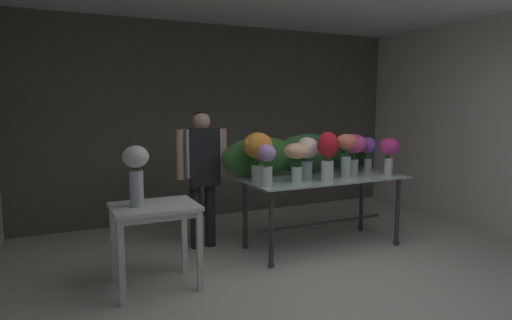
{
  "coord_description": "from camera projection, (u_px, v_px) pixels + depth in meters",
  "views": [
    {
      "loc": [
        -2.23,
        -2.55,
        1.64
      ],
      "look_at": [
        -0.43,
        1.28,
        1.09
      ],
      "focal_mm": 30.13,
      "sensor_mm": 36.0,
      "label": 1
    }
  ],
  "objects": [
    {
      "name": "vase_lilac_stock",
      "position": [
        266.0,
        162.0,
        4.26
      ],
      "size": [
        0.19,
        0.19,
        0.42
      ],
      "color": "silver",
      "rests_on": "display_table_glass"
    },
    {
      "name": "florist",
      "position": [
        202.0,
        165.0,
        4.83
      ],
      "size": [
        0.59,
        0.24,
        1.56
      ],
      "color": "#232328",
      "rests_on": "ground"
    },
    {
      "name": "vase_crimson_ranunculus",
      "position": [
        328.0,
        152.0,
        4.55
      ],
      "size": [
        0.23,
        0.22,
        0.53
      ],
      "color": "silver",
      "rests_on": "display_table_glass"
    },
    {
      "name": "vase_peach_freesia",
      "position": [
        297.0,
        155.0,
        4.48
      ],
      "size": [
        0.27,
        0.27,
        0.42
      ],
      "color": "silver",
      "rests_on": "display_table_glass"
    },
    {
      "name": "vase_white_roses_tall",
      "position": [
        136.0,
        170.0,
        3.68
      ],
      "size": [
        0.23,
        0.22,
        0.53
      ],
      "color": "silver",
      "rests_on": "side_table_white"
    },
    {
      "name": "foliage_backdrop",
      "position": [
        301.0,
        154.0,
        5.05
      ],
      "size": [
        2.06,
        0.27,
        0.47
      ],
      "color": "#2D6028",
      "rests_on": "display_table_glass"
    },
    {
      "name": "vase_sunset_lilies",
      "position": [
        258.0,
        149.0,
        4.49
      ],
      "size": [
        0.32,
        0.31,
        0.52
      ],
      "color": "silver",
      "rests_on": "display_table_glass"
    },
    {
      "name": "wall_right",
      "position": [
        458.0,
        123.0,
        6.02
      ],
      "size": [
        0.12,
        3.52,
        2.76
      ],
      "primitive_type": "cube",
      "color": "silver",
      "rests_on": "ground"
    },
    {
      "name": "wall_back",
      "position": [
        221.0,
        122.0,
        6.31
      ],
      "size": [
        5.82,
        0.12,
        2.76
      ],
      "primitive_type": "cube",
      "color": "#5B564C",
      "rests_on": "ground"
    },
    {
      "name": "ground_plane",
      "position": [
        274.0,
        247.0,
        4.97
      ],
      "size": [
        7.57,
        7.57,
        0.0
      ],
      "primitive_type": "plane",
      "color": "beige"
    },
    {
      "name": "vase_ivory_anemones",
      "position": [
        307.0,
        153.0,
        4.74
      ],
      "size": [
        0.25,
        0.24,
        0.46
      ],
      "color": "silver",
      "rests_on": "display_table_glass"
    },
    {
      "name": "side_table_white",
      "position": [
        155.0,
        216.0,
        3.79
      ],
      "size": [
        0.74,
        0.57,
        0.76
      ],
      "color": "white",
      "rests_on": "ground"
    },
    {
      "name": "display_table_glass",
      "position": [
        323.0,
        188.0,
        4.88
      ],
      "size": [
        1.85,
        0.84,
        0.83
      ],
      "color": "silver",
      "rests_on": "ground"
    },
    {
      "name": "vase_magenta_carnations",
      "position": [
        389.0,
        151.0,
        4.92
      ],
      "size": [
        0.24,
        0.23,
        0.43
      ],
      "color": "silver",
      "rests_on": "display_table_glass"
    },
    {
      "name": "vase_fuchsia_roses",
      "position": [
        353.0,
        147.0,
        5.04
      ],
      "size": [
        0.32,
        0.32,
        0.47
      ],
      "color": "silver",
      "rests_on": "display_table_glass"
    },
    {
      "name": "vase_coral_tulips",
      "position": [
        346.0,
        149.0,
        4.8
      ],
      "size": [
        0.24,
        0.23,
        0.49
      ],
      "color": "silver",
      "rests_on": "display_table_glass"
    },
    {
      "name": "vase_violet_hydrangea",
      "position": [
        368.0,
        150.0,
        5.22
      ],
      "size": [
        0.23,
        0.18,
        0.42
      ],
      "color": "silver",
      "rests_on": "display_table_glass"
    }
  ]
}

